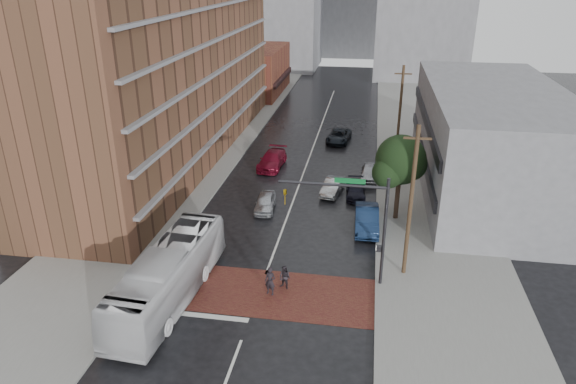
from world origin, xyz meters
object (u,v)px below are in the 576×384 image
at_px(pedestrian_a, 270,281).
at_px(car_parked_mid, 356,190).
at_px(car_travel_c, 272,160).
at_px(car_parked_near, 367,219).
at_px(transit_bus, 169,275).
at_px(pedestrian_b, 285,278).
at_px(car_parked_far, 369,172).
at_px(car_travel_b, 333,186).
at_px(car_travel_a, 265,202).
at_px(suv_travel, 339,136).

relative_size(pedestrian_a, car_parked_mid, 0.46).
relative_size(car_travel_c, car_parked_near, 1.07).
height_order(transit_bus, pedestrian_b, transit_bus).
relative_size(pedestrian_b, car_parked_far, 0.38).
relative_size(car_parked_near, car_parked_far, 1.23).
height_order(car_travel_b, car_travel_c, car_travel_c).
bearing_deg(car_travel_a, pedestrian_b, -76.55).
bearing_deg(car_parked_near, car_travel_a, 163.92).
bearing_deg(transit_bus, car_travel_c, 89.06).
relative_size(car_travel_b, car_parked_near, 0.80).
bearing_deg(car_travel_b, car_parked_near, -53.92).
relative_size(pedestrian_b, car_parked_near, 0.31).
height_order(pedestrian_b, suv_travel, pedestrian_b).
xyz_separation_m(transit_bus, car_parked_mid, (10.27, 17.00, -1.06)).
bearing_deg(pedestrian_b, pedestrian_a, -111.76).
xyz_separation_m(transit_bus, car_travel_c, (1.76, 22.80, -0.88)).
xyz_separation_m(car_travel_c, suv_travel, (5.95, 9.20, -0.07)).
distance_m(transit_bus, pedestrian_b, 6.96).
xyz_separation_m(car_travel_c, car_parked_far, (9.61, -1.67, -0.08)).
bearing_deg(car_parked_mid, car_parked_near, -83.06).
relative_size(transit_bus, pedestrian_a, 6.43).
bearing_deg(pedestrian_a, car_travel_c, 114.40).
relative_size(pedestrian_b, suv_travel, 0.31).
height_order(pedestrian_b, car_travel_a, pedestrian_b).
distance_m(transit_bus, pedestrian_a, 6.00).
xyz_separation_m(pedestrian_a, pedestrian_b, (0.76, 0.75, -0.15)).
bearing_deg(car_travel_b, pedestrian_b, -86.62).
bearing_deg(car_travel_b, car_travel_a, -130.95).
height_order(pedestrian_b, car_parked_far, pedestrian_b).
distance_m(pedestrian_a, car_travel_a, 11.94).
xyz_separation_m(suv_travel, car_parked_near, (3.63, -21.00, 0.12)).
bearing_deg(car_travel_a, car_parked_far, 40.03).
bearing_deg(car_parked_near, car_parked_mid, 98.00).
relative_size(car_travel_b, car_parked_far, 0.98).
xyz_separation_m(transit_bus, suv_travel, (7.72, 32.00, -0.95)).
bearing_deg(car_parked_mid, car_parked_far, 71.89).
bearing_deg(car_parked_mid, suv_travel, 96.49).
height_order(car_travel_c, car_parked_mid, car_travel_c).
distance_m(pedestrian_a, pedestrian_b, 1.08).
bearing_deg(transit_bus, car_parked_far, 65.19).
bearing_deg(car_travel_a, car_parked_mid, 24.54).
xyz_separation_m(transit_bus, car_travel_b, (8.25, 17.27, -1.00)).
bearing_deg(pedestrian_a, car_parked_mid, 87.67).
bearing_deg(car_parked_mid, car_travel_c, 142.54).
xyz_separation_m(car_parked_near, car_parked_far, (0.03, 10.13, -0.13)).
distance_m(car_travel_c, suv_travel, 10.96).
relative_size(transit_bus, pedestrian_b, 7.66).
relative_size(pedestrian_b, car_travel_b, 0.39).
bearing_deg(pedestrian_b, car_parked_mid, 99.55).
relative_size(car_travel_a, car_parked_far, 0.95).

